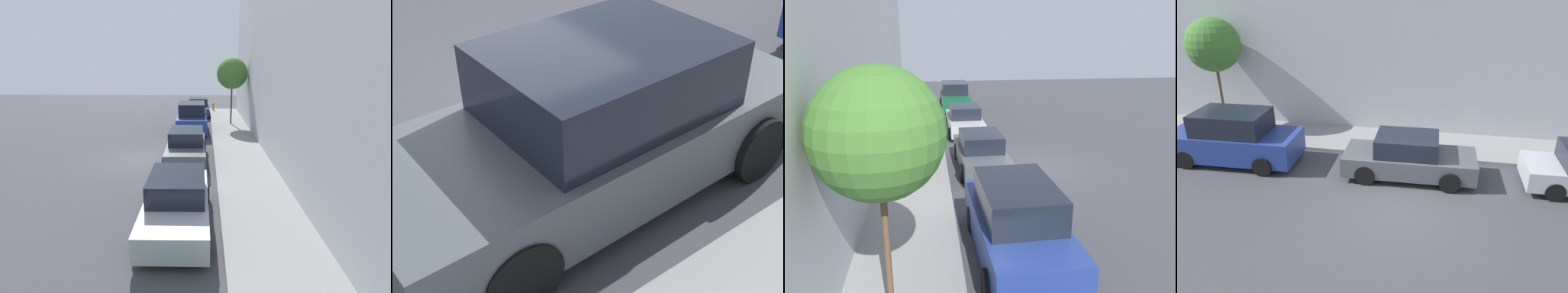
{
  "view_description": "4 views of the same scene",
  "coord_description": "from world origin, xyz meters",
  "views": [
    {
      "loc": [
        2.99,
        -14.26,
        4.67
      ],
      "look_at": [
        2.6,
        -1.14,
        1.0
      ],
      "focal_mm": 28.0,
      "sensor_mm": 36.0,
      "label": 1
    },
    {
      "loc": [
        5.53,
        -2.83,
        3.51
      ],
      "look_at": [
        2.67,
        -0.66,
        1.0
      ],
      "focal_mm": 50.0,
      "sensor_mm": 36.0,
      "label": 2
    },
    {
      "loc": [
        4.15,
        14.57,
        5.39
      ],
      "look_at": [
        2.17,
        0.05,
        1.0
      ],
      "focal_mm": 35.0,
      "sensor_mm": 36.0,
      "label": 3
    },
    {
      "loc": [
        -9.73,
        -1.09,
        6.44
      ],
      "look_at": [
        2.19,
        1.16,
        1.0
      ],
      "focal_mm": 35.0,
      "sensor_mm": 36.0,
      "label": 4
    }
  ],
  "objects": [
    {
      "name": "ground_plane",
      "position": [
        0.0,
        0.0,
        0.0
      ],
      "size": [
        60.0,
        60.0,
        0.0
      ],
      "primitive_type": "plane",
      "color": "#424247"
    },
    {
      "name": "parked_sedan_third",
      "position": [
        2.13,
        -0.12,
        0.72
      ],
      "size": [
        1.92,
        4.54,
        1.54
      ],
      "color": "#4C5156",
      "rests_on": "ground_plane"
    }
  ]
}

